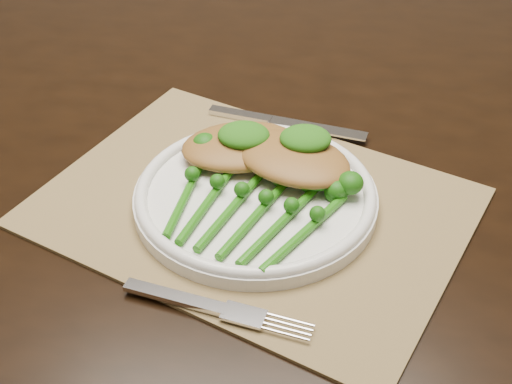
# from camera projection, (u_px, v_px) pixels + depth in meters

# --- Properties ---
(dining_table) EXTENTS (1.69, 1.08, 0.75)m
(dining_table) POSITION_uv_depth(u_px,v_px,m) (239.00, 319.00, 1.10)
(dining_table) COLOR black
(dining_table) RESTS_ON ground
(placemat) EXTENTS (0.51, 0.46, 0.00)m
(placemat) POSITION_uv_depth(u_px,v_px,m) (253.00, 207.00, 0.73)
(placemat) COLOR olive
(placemat) RESTS_ON dining_table
(dinner_plate) EXTENTS (0.25, 0.25, 0.02)m
(dinner_plate) POSITION_uv_depth(u_px,v_px,m) (256.00, 195.00, 0.72)
(dinner_plate) COLOR white
(dinner_plate) RESTS_ON placemat
(knife) EXTENTS (0.19, 0.06, 0.01)m
(knife) POSITION_uv_depth(u_px,v_px,m) (271.00, 120.00, 0.84)
(knife) COLOR silver
(knife) RESTS_ON placemat
(fork) EXTENTS (0.17, 0.06, 0.01)m
(fork) POSITION_uv_depth(u_px,v_px,m) (228.00, 311.00, 0.61)
(fork) COLOR silver
(fork) RESTS_ON placemat
(chicken_fillet_left) EXTENTS (0.15, 0.11, 0.03)m
(chicken_fillet_left) POSITION_uv_depth(u_px,v_px,m) (242.00, 146.00, 0.76)
(chicken_fillet_left) COLOR olive
(chicken_fillet_left) RESTS_ON dinner_plate
(chicken_fillet_right) EXTENTS (0.15, 0.14, 0.03)m
(chicken_fillet_right) POSITION_uv_depth(u_px,v_px,m) (292.00, 158.00, 0.73)
(chicken_fillet_right) COLOR olive
(chicken_fillet_right) RESTS_ON dinner_plate
(pesto_dollop_left) EXTENTS (0.06, 0.05, 0.02)m
(pesto_dollop_left) POSITION_uv_depth(u_px,v_px,m) (244.00, 135.00, 0.75)
(pesto_dollop_left) COLOR #154B0A
(pesto_dollop_left) RESTS_ON chicken_fillet_left
(pesto_dollop_right) EXTENTS (0.05, 0.05, 0.02)m
(pesto_dollop_right) POSITION_uv_depth(u_px,v_px,m) (306.00, 138.00, 0.73)
(pesto_dollop_right) COLOR #154B0A
(pesto_dollop_right) RESTS_ON chicken_fillet_right
(broccolini_bundle) EXTENTS (0.21, 0.22, 0.04)m
(broccolini_bundle) POSITION_uv_depth(u_px,v_px,m) (244.00, 212.00, 0.69)
(broccolini_bundle) COLOR #1B610C
(broccolini_bundle) RESTS_ON dinner_plate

